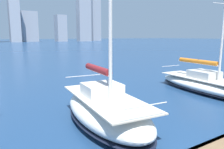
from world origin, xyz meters
TOP-DOWN VIEW (x-y plane):
  - sailboat_orange at (-8.02, -6.67)m, footprint 3.30×9.20m
  - sailboat_maroon at (1.35, -5.70)m, footprint 3.48×7.03m

SIDE VIEW (x-z plane):
  - sailboat_orange at x=-8.02m, z-range -4.22..5.38m
  - sailboat_maroon at x=1.35m, z-range -5.50..7.03m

